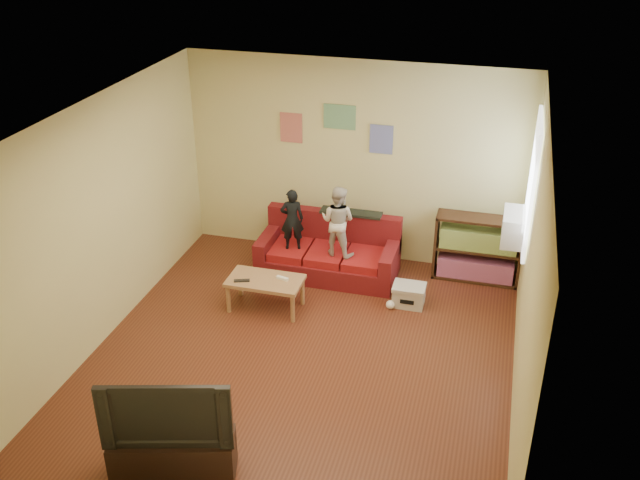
% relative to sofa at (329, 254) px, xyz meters
% --- Properties ---
extents(room_shell, '(4.52, 5.02, 2.72)m').
position_rel_sofa_xyz_m(room_shell, '(0.18, -1.91, 1.08)').
color(room_shell, brown).
rests_on(room_shell, ground).
extents(sofa, '(1.80, 0.83, 0.79)m').
position_rel_sofa_xyz_m(sofa, '(0.00, 0.00, 0.00)').
color(sofa, maroon).
rests_on(sofa, ground).
extents(child_a, '(0.35, 0.28, 0.82)m').
position_rel_sofa_xyz_m(child_a, '(-0.45, -0.16, 0.52)').
color(child_a, black).
rests_on(child_a, sofa).
extents(child_b, '(0.51, 0.43, 0.93)m').
position_rel_sofa_xyz_m(child_b, '(0.15, -0.16, 0.58)').
color(child_b, silver).
rests_on(child_b, sofa).
extents(coffee_table, '(0.90, 0.49, 0.40)m').
position_rel_sofa_xyz_m(coffee_table, '(-0.52, -1.06, 0.08)').
color(coffee_table, tan).
rests_on(coffee_table, ground).
extents(remote, '(0.19, 0.11, 0.02)m').
position_rel_sofa_xyz_m(remote, '(-0.77, -1.18, 0.15)').
color(remote, black).
rests_on(remote, coffee_table).
extents(game_controller, '(0.16, 0.08, 0.03)m').
position_rel_sofa_xyz_m(game_controller, '(-0.32, -1.01, 0.15)').
color(game_controller, white).
rests_on(game_controller, coffee_table).
extents(bookshelf, '(1.09, 0.33, 0.88)m').
position_rel_sofa_xyz_m(bookshelf, '(1.88, 0.33, 0.13)').
color(bookshelf, '#382112').
rests_on(bookshelf, ground).
extents(window, '(0.04, 1.08, 1.48)m').
position_rel_sofa_xyz_m(window, '(2.40, -0.26, 1.37)').
color(window, white).
rests_on(window, room_shell).
extents(ac_unit, '(0.28, 0.55, 0.35)m').
position_rel_sofa_xyz_m(ac_unit, '(2.28, -0.26, 0.81)').
color(ac_unit, '#B7B2A3').
rests_on(ac_unit, window).
extents(artwork_left, '(0.30, 0.01, 0.40)m').
position_rel_sofa_xyz_m(artwork_left, '(-0.67, 0.57, 1.48)').
color(artwork_left, '#D87266').
rests_on(artwork_left, room_shell).
extents(artwork_center, '(0.42, 0.01, 0.32)m').
position_rel_sofa_xyz_m(artwork_center, '(-0.02, 0.57, 1.68)').
color(artwork_center, '#72B27F').
rests_on(artwork_center, room_shell).
extents(artwork_right, '(0.30, 0.01, 0.38)m').
position_rel_sofa_xyz_m(artwork_right, '(0.53, 0.57, 1.43)').
color(artwork_right, '#727FCC').
rests_on(artwork_right, room_shell).
extents(file_box, '(0.39, 0.30, 0.27)m').
position_rel_sofa_xyz_m(file_box, '(1.14, -0.53, -0.13)').
color(file_box, silver).
rests_on(file_box, ground).
extents(tv_stand, '(1.13, 0.64, 0.40)m').
position_rel_sofa_xyz_m(tv_stand, '(-0.42, -3.81, -0.06)').
color(tv_stand, '#332019').
rests_on(tv_stand, ground).
extents(television, '(1.11, 0.44, 0.64)m').
position_rel_sofa_xyz_m(television, '(-0.42, -3.81, 0.46)').
color(television, black).
rests_on(television, tv_stand).
extents(tissue, '(0.11, 0.11, 0.11)m').
position_rel_sofa_xyz_m(tissue, '(0.94, -0.68, -0.21)').
color(tissue, white).
rests_on(tissue, ground).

